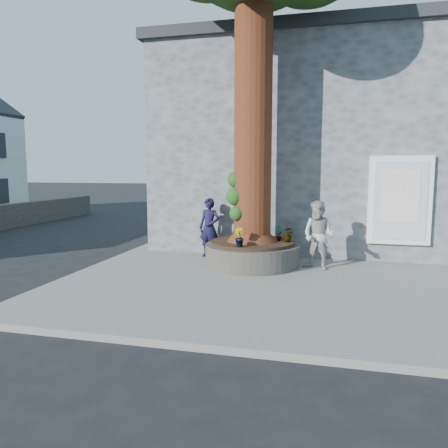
# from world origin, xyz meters

# --- Properties ---
(ground) EXTENTS (120.00, 120.00, 0.00)m
(ground) POSITION_xyz_m (0.00, 0.00, 0.00)
(ground) COLOR black
(ground) RESTS_ON ground
(pavement) EXTENTS (9.00, 8.00, 0.12)m
(pavement) POSITION_xyz_m (1.50, 1.00, 0.06)
(pavement) COLOR slate
(pavement) RESTS_ON ground
(yellow_line) EXTENTS (0.10, 30.00, 0.01)m
(yellow_line) POSITION_xyz_m (-3.05, 1.00, 0.00)
(yellow_line) COLOR yellow
(yellow_line) RESTS_ON ground
(stone_shop) EXTENTS (10.30, 8.30, 6.30)m
(stone_shop) POSITION_xyz_m (2.50, 7.20, 3.16)
(stone_shop) COLOR #535559
(stone_shop) RESTS_ON ground
(planter) EXTENTS (2.30, 2.30, 0.60)m
(planter) POSITION_xyz_m (0.80, 2.00, 0.41)
(planter) COLOR black
(planter) RESTS_ON pavement
(man) EXTENTS (0.64, 0.48, 1.59)m
(man) POSITION_xyz_m (-0.50, 2.74, 0.91)
(man) COLOR black
(man) RESTS_ON pavement
(woman) EXTENTS (0.98, 0.90, 1.62)m
(woman) POSITION_xyz_m (2.39, 1.95, 0.93)
(woman) COLOR #ABA8A3
(woman) RESTS_ON pavement
(shopping_bag) EXTENTS (0.21, 0.13, 0.28)m
(shopping_bag) POSITION_xyz_m (-0.30, 2.70, 0.26)
(shopping_bag) COLOR white
(shopping_bag) RESTS_ON pavement
(plant_a) EXTENTS (0.25, 0.24, 0.39)m
(plant_a) POSITION_xyz_m (1.43, 2.21, 0.92)
(plant_a) COLOR gray
(plant_a) RESTS_ON planter
(plant_b) EXTENTS (0.34, 0.34, 0.44)m
(plant_b) POSITION_xyz_m (0.65, 1.15, 0.94)
(plant_b) COLOR gray
(plant_b) RESTS_ON planter
(plant_c) EXTENTS (0.29, 0.29, 0.37)m
(plant_c) POSITION_xyz_m (1.65, 2.07, 0.91)
(plant_c) COLOR gray
(plant_c) RESTS_ON planter
(plant_d) EXTENTS (0.26, 0.28, 0.29)m
(plant_d) POSITION_xyz_m (1.65, 2.85, 0.86)
(plant_d) COLOR gray
(plant_d) RESTS_ON planter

